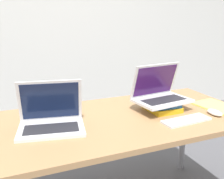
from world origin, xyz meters
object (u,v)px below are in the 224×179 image
object	(u,v)px
book_stack	(162,106)
notepad	(218,107)
wireless_keyboard	(186,120)
laptop_on_books	(160,94)
laptop_left	(51,119)
mouse	(215,112)

from	to	relation	value
book_stack	notepad	world-z (taller)	book_stack
wireless_keyboard	notepad	size ratio (longest dim) A/B	0.93
laptop_on_books	book_stack	bearing A→B (deg)	-75.26
laptop_left	book_stack	size ratio (longest dim) A/B	1.75
laptop_on_books	notepad	world-z (taller)	laptop_on_books
book_stack	notepad	distance (m)	0.39
laptop_left	wireless_keyboard	world-z (taller)	laptop_left
laptop_left	book_stack	xyz separation A→B (m)	(0.71, 0.02, -0.02)
laptop_left	laptop_on_books	world-z (taller)	laptop_on_books
laptop_on_books	wireless_keyboard	world-z (taller)	laptop_on_books
notepad	laptop_left	bearing A→B (deg)	175.08
laptop_on_books	mouse	xyz separation A→B (m)	(0.26, -0.22, -0.09)
laptop_on_books	mouse	distance (m)	0.35
mouse	notepad	distance (m)	0.16
laptop_left	laptop_on_books	xyz separation A→B (m)	(0.71, 0.03, 0.06)
book_stack	laptop_on_books	xyz separation A→B (m)	(-0.00, 0.02, 0.08)
laptop_left	book_stack	bearing A→B (deg)	1.31
book_stack	wireless_keyboard	bearing A→B (deg)	-83.74
laptop_on_books	notepad	size ratio (longest dim) A/B	1.13
mouse	book_stack	bearing A→B (deg)	141.04
book_stack	wireless_keyboard	world-z (taller)	book_stack
book_stack	notepad	size ratio (longest dim) A/B	0.67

